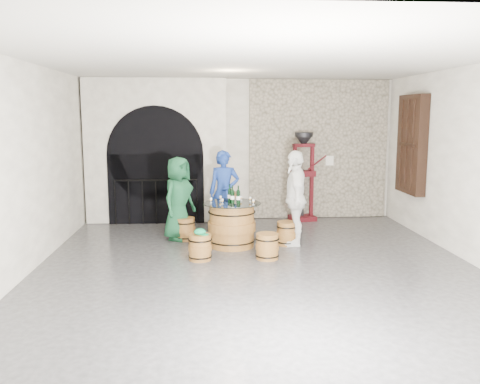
{
  "coord_description": "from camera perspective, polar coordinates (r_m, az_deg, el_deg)",
  "views": [
    {
      "loc": [
        -0.78,
        -7.69,
        2.4
      ],
      "look_at": [
        -0.2,
        1.13,
        1.05
      ],
      "focal_mm": 38.0,
      "sensor_mm": 36.0,
      "label": 1
    }
  ],
  "objects": [
    {
      "name": "wall_right",
      "position": [
        8.84,
        25.24,
        2.65
      ],
      "size": [
        0.0,
        8.0,
        8.0
      ],
      "primitive_type": "plane",
      "rotation": [
        1.57,
        0.0,
        -1.57
      ],
      "color": "silver",
      "rests_on": "ground"
    },
    {
      "name": "wine_bottle_left",
      "position": [
        9.19,
        -0.86,
        -0.44
      ],
      "size": [
        0.08,
        0.08,
        0.32
      ],
      "color": "black",
      "rests_on": "barrel_table"
    },
    {
      "name": "corking_press",
      "position": [
        11.58,
        7.12,
        2.51
      ],
      "size": [
        0.86,
        0.54,
        2.01
      ],
      "rotation": [
        0.0,
        0.0,
        0.2
      ],
      "color": "#4C0C15",
      "rests_on": "ground"
    },
    {
      "name": "tasting_glass_e",
      "position": [
        9.01,
        1.51,
        -1.15
      ],
      "size": [
        0.05,
        0.05,
        0.1
      ],
      "primitive_type": null,
      "color": "orange",
      "rests_on": "barrel_table"
    },
    {
      "name": "tasting_glass_f",
      "position": [
        9.21,
        -3.28,
        -0.94
      ],
      "size": [
        0.05,
        0.05,
        0.1
      ],
      "primitive_type": null,
      "color": "orange",
      "rests_on": "barrel_table"
    },
    {
      "name": "person_green",
      "position": [
        9.84,
        -6.91,
        -0.73
      ],
      "size": [
        0.87,
        0.94,
        1.61
      ],
      "primitive_type": "imported",
      "rotation": [
        0.0,
        0.0,
        0.97
      ],
      "color": "#134528",
      "rests_on": "ground"
    },
    {
      "name": "green_cap",
      "position": [
        8.45,
        -4.5,
        -4.49
      ],
      "size": [
        0.24,
        0.2,
        0.11
      ],
      "color": "#0B7F49",
      "rests_on": "barrel_stool_near_left"
    },
    {
      "name": "wall_front",
      "position": [
        3.86,
        7.97,
        -3.41
      ],
      "size": [
        8.0,
        0.0,
        8.0
      ],
      "primitive_type": "plane",
      "rotation": [
        -1.57,
        0.0,
        0.0
      ],
      "color": "silver",
      "rests_on": "ground"
    },
    {
      "name": "side_barrel",
      "position": [
        11.16,
        -1.26,
        -1.89
      ],
      "size": [
        0.53,
        0.53,
        0.71
      ],
      "rotation": [
        0.0,
        0.0,
        -0.02
      ],
      "color": "brown",
      "rests_on": "ground"
    },
    {
      "name": "tasting_glass_d",
      "position": [
        9.42,
        0.12,
        -0.72
      ],
      "size": [
        0.05,
        0.05,
        0.1
      ],
      "primitive_type": null,
      "color": "orange",
      "rests_on": "barrel_table"
    },
    {
      "name": "tasting_glass_b",
      "position": [
        9.32,
        1.15,
        -0.82
      ],
      "size": [
        0.05,
        0.05,
        0.1
      ],
      "primitive_type": null,
      "color": "orange",
      "rests_on": "barrel_table"
    },
    {
      "name": "ground",
      "position": [
        8.1,
        1.95,
        -8.57
      ],
      "size": [
        8.0,
        8.0,
        0.0
      ],
      "primitive_type": "plane",
      "color": "#2C2C2E",
      "rests_on": "ground"
    },
    {
      "name": "ceiling",
      "position": [
        7.77,
        2.08,
        14.58
      ],
      "size": [
        8.0,
        8.0,
        0.0
      ],
      "primitive_type": "plane",
      "rotation": [
        3.14,
        0.0,
        0.0
      ],
      "color": "beige",
      "rests_on": "wall_back"
    },
    {
      "name": "person_white",
      "position": [
        9.4,
        6.21,
        -0.68
      ],
      "size": [
        0.53,
        1.07,
        1.76
      ],
      "primitive_type": "imported",
      "rotation": [
        0.0,
        0.0,
        -1.67
      ],
      "color": "white",
      "rests_on": "ground"
    },
    {
      "name": "barrel_stool_far",
      "position": [
        10.35,
        -1.77,
        -3.51
      ],
      "size": [
        0.41,
        0.41,
        0.44
      ],
      "color": "brown",
      "rests_on": "ground"
    },
    {
      "name": "shuttered_window",
      "position": [
        10.93,
        18.68,
        5.08
      ],
      "size": [
        0.23,
        1.1,
        2.0
      ],
      "color": "black",
      "rests_on": "wall_right"
    },
    {
      "name": "person_blue",
      "position": [
        10.23,
        -1.79,
        -0.05
      ],
      "size": [
        0.62,
        0.41,
        1.69
      ],
      "primitive_type": "imported",
      "rotation": [
        0.0,
        0.0,
        -0.0
      ],
      "color": "navy",
      "rests_on": "ground"
    },
    {
      "name": "tasting_glass_a",
      "position": [
        9.1,
        -2.0,
        -1.06
      ],
      "size": [
        0.05,
        0.05,
        0.1
      ],
      "primitive_type": null,
      "color": "orange",
      "rests_on": "barrel_table"
    },
    {
      "name": "wine_bottle_center",
      "position": [
        9.14,
        -0.19,
        -0.48
      ],
      "size": [
        0.08,
        0.08,
        0.32
      ],
      "color": "black",
      "rests_on": "barrel_table"
    },
    {
      "name": "stone_facing_panel",
      "position": [
        11.94,
        8.75,
        4.74
      ],
      "size": [
        3.2,
        0.12,
        3.18
      ],
      "primitive_type": "cube",
      "color": "gray",
      "rests_on": "ground"
    },
    {
      "name": "barrel_stool_left",
      "position": [
        9.87,
        -6.18,
        -4.15
      ],
      "size": [
        0.41,
        0.41,
        0.44
      ],
      "color": "brown",
      "rests_on": "ground"
    },
    {
      "name": "wall_left",
      "position": [
        8.2,
        -23.14,
        2.37
      ],
      "size": [
        0.0,
        8.0,
        8.0
      ],
      "primitive_type": "plane",
      "rotation": [
        1.57,
        0.0,
        1.57
      ],
      "color": "silver",
      "rests_on": "ground"
    },
    {
      "name": "barrel_stool_right",
      "position": [
        9.5,
        5.3,
        -4.65
      ],
      "size": [
        0.41,
        0.41,
        0.44
      ],
      "color": "brown",
      "rests_on": "ground"
    },
    {
      "name": "tasting_glass_c",
      "position": [
        9.42,
        -2.2,
        -0.72
      ],
      "size": [
        0.05,
        0.05,
        0.1
      ],
      "primitive_type": null,
      "color": "orange",
      "rests_on": "barrel_table"
    },
    {
      "name": "wall_back",
      "position": [
        11.75,
        0.05,
        4.78
      ],
      "size": [
        8.0,
        0.0,
        8.0
      ],
      "primitive_type": "plane",
      "rotation": [
        1.57,
        0.0,
        0.0
      ],
      "color": "silver",
      "rests_on": "ground"
    },
    {
      "name": "wine_bottle_right",
      "position": [
        9.31,
        -1.15,
        -0.32
      ],
      "size": [
        0.08,
        0.08,
        0.32
      ],
      "color": "black",
      "rests_on": "barrel_table"
    },
    {
      "name": "barrel_table",
      "position": [
        9.31,
        -0.92,
        -3.71
      ],
      "size": [
        1.06,
        1.06,
        0.81
      ],
      "color": "brown",
      "rests_on": "ground"
    },
    {
      "name": "barrel_stool_near_left",
      "position": [
        8.51,
        -4.51,
        -6.21
      ],
      "size": [
        0.41,
        0.41,
        0.44
      ],
      "color": "brown",
      "rests_on": "ground"
    },
    {
      "name": "barrel_stool_near_right",
      "position": [
        8.56,
        3.08,
        -6.12
      ],
      "size": [
        0.41,
        0.41,
        0.44
      ],
      "color": "brown",
      "rests_on": "ground"
    },
    {
      "name": "control_box",
      "position": [
        11.94,
        9.98,
        3.51
      ],
      "size": [
        0.18,
        0.1,
        0.22
      ],
      "primitive_type": "cube",
      "color": "silver",
      "rests_on": "wall_back"
    },
    {
      "name": "arched_opening",
      "position": [
        11.51,
        -9.37,
        4.49
      ],
      "size": [
        3.1,
        0.6,
        3.19
      ],
      "color": "silver",
      "rests_on": "ground"
    }
  ]
}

